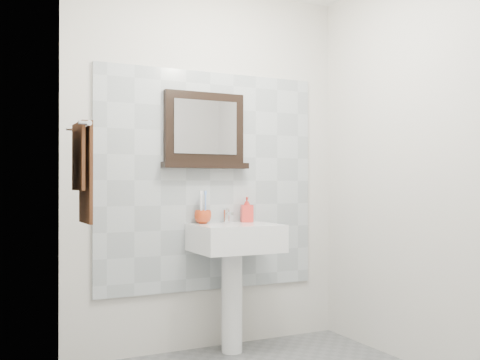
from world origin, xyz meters
The scene contains 12 objects.
back_wall centered at (0.00, 1.10, 1.25)m, with size 2.00×0.01×2.50m, color silver.
front_wall centered at (0.00, -1.10, 1.25)m, with size 2.00×0.01×2.50m, color silver.
left_wall centered at (-1.00, 0.00, 1.25)m, with size 0.01×2.20×2.50m, color silver.
right_wall centered at (1.00, 0.00, 1.25)m, with size 0.01×2.20×2.50m, color silver.
splashback centered at (0.00, 1.09, 1.15)m, with size 1.60×0.02×1.50m, color #A6AFB4.
pedestal_sink centered at (0.09, 0.87, 0.68)m, with size 0.55×0.44×0.96m.
toothbrush_cup centered at (-0.08, 1.01, 0.91)m, with size 0.11×0.11×0.09m, color #AF3614.
toothbrushes centered at (-0.08, 1.01, 0.98)m, with size 0.05×0.04×0.21m.
soap_dispenser centered at (0.25, 1.01, 0.95)m, with size 0.08×0.08×0.18m, color red.
framed_mirror centered at (-0.05, 1.06, 1.48)m, with size 0.61×0.11×0.52m.
towel_bar centered at (-0.95, 0.65, 1.44)m, with size 0.07×0.40×0.03m.
hand_towel centered at (-0.94, 0.65, 1.23)m, with size 0.06×0.30×0.55m.
Camera 1 is at (-1.53, -2.48, 1.12)m, focal length 42.00 mm.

